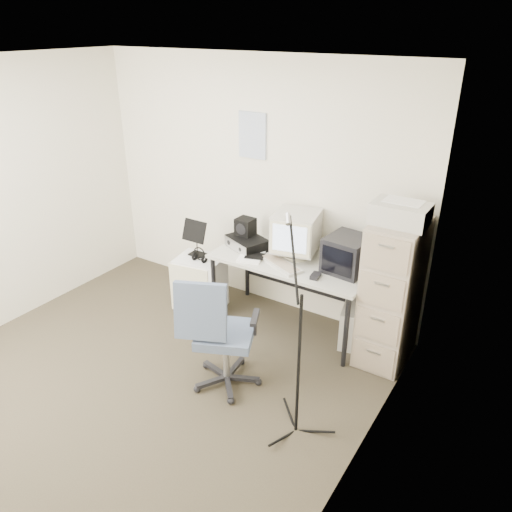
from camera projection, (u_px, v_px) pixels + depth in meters
The scene contains 22 objects.
floor at pixel (139, 385), 4.16m from camera, with size 3.60×3.60×0.01m, color #362E21.
ceiling at pixel (99, 65), 3.08m from camera, with size 3.60×3.60×0.01m, color white.
wall_back at pixel (255, 186), 4.99m from camera, with size 3.60×0.02×2.50m, color silver.
wall_right at pixel (355, 321), 2.75m from camera, with size 0.02×3.60×2.50m, color silver.
wall_calendar at pixel (253, 135), 4.78m from camera, with size 0.30×0.02×0.44m, color white.
filing_cabinet at pixel (391, 293), 4.24m from camera, with size 0.40×0.60×1.30m, color #A29483.
printer at pixel (400, 214), 3.89m from camera, with size 0.44×0.30×0.17m, color beige.
desk at pixel (291, 294), 4.80m from camera, with size 1.50×0.70×0.73m, color #B0AFA3.
crt_monitor at pixel (296, 235), 4.62m from camera, with size 0.39×0.41×0.43m, color beige.
crt_tv at pixel (348, 254), 4.38m from camera, with size 0.35×0.37×0.32m, color black.
desk_speaker at pixel (327, 254), 4.58m from camera, with size 0.08×0.08×0.16m, color beige.
keyboard at pixel (281, 264), 4.53m from camera, with size 0.47×0.17×0.03m, color beige.
mouse at pixel (316, 276), 4.32m from camera, with size 0.07×0.12×0.04m, color black.
radio_receiver at pixel (247, 243), 4.86m from camera, with size 0.39×0.28×0.11m, color black.
radio_speaker at pixel (245, 227), 4.87m from camera, with size 0.17×0.16×0.17m, color black.
papers at pixel (251, 256), 4.69m from camera, with size 0.22×0.29×0.02m, color white.
pc_tower at pixel (352, 324), 4.65m from camera, with size 0.18×0.41×0.38m, color beige.
office_chair at pixel (225, 332), 3.98m from camera, with size 0.57×0.57×0.99m, color #4C5C79.
side_cart at pixel (201, 283), 5.17m from camera, with size 0.46×0.37×0.57m, color white.
music_stand at pixel (197, 237), 5.03m from camera, with size 0.27×0.14×0.39m, color black.
headphones at pixel (200, 257), 4.96m from camera, with size 0.16×0.16×0.03m, color black.
mic_stand at pixel (300, 346), 3.38m from camera, with size 0.02×0.02×1.51m, color black.
Camera 1 is at (2.59, -2.26, 2.76)m, focal length 35.00 mm.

